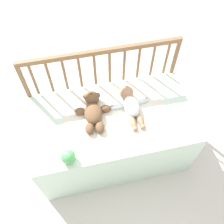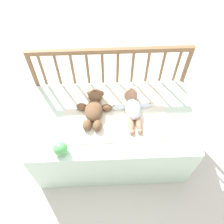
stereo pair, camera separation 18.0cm
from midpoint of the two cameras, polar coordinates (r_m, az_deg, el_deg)
name	(u,v)px [view 2 (the right image)]	position (r m, az deg, el deg)	size (l,w,h in m)	color
ground_plane	(112,150)	(2.33, 2.25, -8.86)	(12.00, 12.00, 0.00)	silver
crib_mattress	(112,136)	(2.08, 2.50, -5.63)	(1.22, 0.66, 0.55)	silver
crib_rail	(110,74)	(1.99, 2.20, 8.44)	(1.22, 0.04, 0.90)	brown
blanket	(115,113)	(1.87, 3.45, -0.45)	(0.76, 0.50, 0.01)	silver
teddy_bear	(94,107)	(1.84, -1.34, 0.88)	(0.28, 0.36, 0.11)	brown
baby	(132,107)	(1.86, 7.44, 0.97)	(0.32, 0.38, 0.11)	white
toy_ball	(60,149)	(1.69, -8.73, -8.54)	(0.10, 0.10, 0.10)	#59BF66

